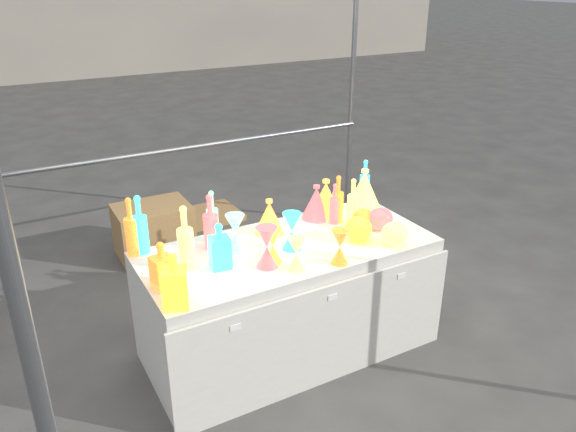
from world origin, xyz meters
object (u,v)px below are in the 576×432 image
display_table (289,299)px  decanter_0 (175,280)px  lampshade_0 (269,216)px  cardboard_box_closed (154,230)px  hourglass_0 (340,247)px  globe_0 (358,230)px

display_table → decanter_0: size_ratio=6.23×
lampshade_0 → cardboard_box_closed: bearing=97.3°
decanter_0 → lampshade_0: (0.80, 0.53, -0.03)m
display_table → hourglass_0: (0.15, -0.33, 0.48)m
display_table → globe_0: 0.63m
display_table → cardboard_box_closed: display_table is taller
display_table → lampshade_0: 0.54m
cardboard_box_closed → hourglass_0: hourglass_0 is taller
display_table → lampshade_0: bearing=92.8°
hourglass_0 → cardboard_box_closed: bearing=104.1°
cardboard_box_closed → lampshade_0: 1.68m
cardboard_box_closed → lampshade_0: size_ratio=2.72×
cardboard_box_closed → decanter_0: decanter_0 is taller
display_table → lampshade_0: size_ratio=8.01×
decanter_0 → lampshade_0: size_ratio=1.29×
cardboard_box_closed → globe_0: globe_0 is taller
display_table → globe_0: size_ratio=10.97×
lampshade_0 → globe_0: bearing=-45.5°
lampshade_0 → hourglass_0: bearing=-79.7°
hourglass_0 → display_table: bearing=114.9°
cardboard_box_closed → decanter_0: bearing=-101.7°
globe_0 → lampshade_0: size_ratio=0.73×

